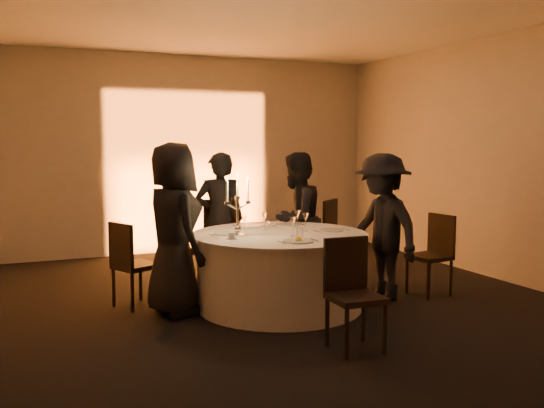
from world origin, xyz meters
name	(u,v)px	position (x,y,z in m)	size (l,w,h in m)	color
floor	(280,307)	(0.00, 0.00, 0.00)	(7.00, 7.00, 0.00)	black
ceiling	(280,8)	(0.00, 0.00, 3.00)	(7.00, 7.00, 0.00)	silver
wall_back	(188,154)	(0.00, 3.50, 1.50)	(7.00, 7.00, 0.00)	#A09C94
wall_right	(508,158)	(3.00, 0.00, 1.50)	(7.00, 7.00, 0.00)	#A09C94
uplighter_fixture	(195,251)	(0.00, 3.20, 0.05)	(0.25, 0.12, 0.10)	black
banquet_table	(280,270)	(0.00, 0.00, 0.38)	(1.80, 1.80, 0.77)	black
chair_left	(130,260)	(-1.42, 0.58, 0.49)	(0.51, 0.51, 0.88)	black
chair_back_left	(219,233)	(-0.16, 1.49, 0.57)	(0.48, 0.48, 1.00)	black
chair_back_right	(322,231)	(1.19, 1.33, 0.54)	(0.59, 0.59, 0.95)	black
chair_right	(434,250)	(1.80, -0.18, 0.50)	(0.43, 0.43, 0.89)	black
chair_front	(351,287)	(0.05, -1.35, 0.51)	(0.41, 0.41, 0.91)	black
guest_left	(173,229)	(-1.05, 0.20, 0.85)	(0.83, 0.54, 1.70)	black
guest_back_left	(220,219)	(-0.26, 1.18, 0.79)	(0.57, 0.38, 1.58)	black
guest_back_right	(296,219)	(0.59, 0.85, 0.79)	(0.76, 0.60, 1.57)	black
guest_right	(382,227)	(1.12, -0.16, 0.79)	(1.02, 0.59, 1.58)	black
plate_left	(227,233)	(-0.52, 0.16, 0.78)	(0.36, 0.27, 0.01)	silver
plate_back_left	(250,225)	(-0.09, 0.59, 0.78)	(0.35, 0.29, 0.01)	silver
plate_back_right	(287,225)	(0.30, 0.48, 0.78)	(0.35, 0.28, 0.01)	silver
plate_right	(332,230)	(0.56, -0.07, 0.78)	(0.36, 0.24, 0.01)	silver
plate_front	(298,240)	(-0.05, -0.56, 0.79)	(0.36, 0.29, 0.08)	silver
coffee_cup	(232,236)	(-0.57, -0.17, 0.80)	(0.11, 0.11, 0.07)	silver
candelabra	(238,214)	(-0.46, -0.01, 0.99)	(0.27, 0.13, 0.64)	silver
wine_glass_a	(297,215)	(0.34, 0.29, 0.91)	(0.07, 0.07, 0.19)	white
wine_glass_b	(264,218)	(-0.07, 0.23, 0.91)	(0.07, 0.07, 0.19)	white
wine_glass_c	(293,222)	(0.04, -0.23, 0.91)	(0.07, 0.07, 0.19)	white
wine_glass_d	(244,221)	(-0.36, 0.06, 0.91)	(0.07, 0.07, 0.19)	white
wine_glass_e	(306,218)	(0.30, 0.00, 0.91)	(0.07, 0.07, 0.19)	white
tumbler_a	(300,232)	(0.08, -0.30, 0.82)	(0.07, 0.07, 0.09)	white
tumbler_b	(267,225)	(0.00, 0.33, 0.82)	(0.07, 0.07, 0.09)	white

